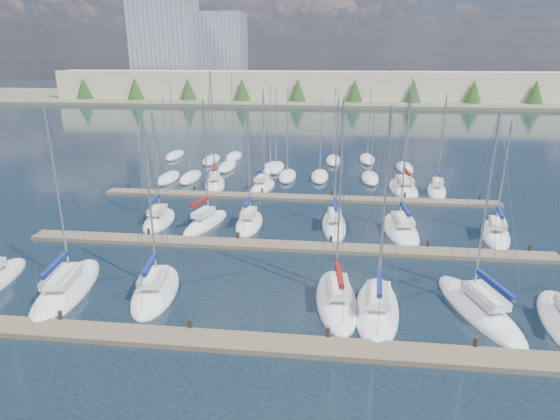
# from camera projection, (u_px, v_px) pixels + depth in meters

# --- Properties ---
(ground) EXTENTS (400.00, 400.00, 0.00)m
(ground) POSITION_uv_depth(u_px,v_px,m) (310.00, 148.00, 80.67)
(ground) COLOR #182531
(ground) RESTS_ON ground
(dock_near) EXTENTS (44.00, 1.93, 1.10)m
(dock_near) POSITION_uv_depth(u_px,v_px,m) (255.00, 343.00, 26.00)
(dock_near) COLOR #6B5E4C
(dock_near) RESTS_ON ground
(dock_mid) EXTENTS (44.00, 1.93, 1.10)m
(dock_mid) POSITION_uv_depth(u_px,v_px,m) (283.00, 246.00, 39.19)
(dock_mid) COLOR #6B5E4C
(dock_mid) RESTS_ON ground
(dock_far) EXTENTS (44.00, 1.93, 1.10)m
(dock_far) POSITION_uv_depth(u_px,v_px,m) (296.00, 197.00, 52.37)
(dock_far) COLOR #6B5E4C
(dock_far) RESTS_ON ground
(sailboat_i) EXTENTS (3.88, 7.76, 12.44)m
(sailboat_i) POSITION_uv_depth(u_px,v_px,m) (206.00, 223.00, 44.41)
(sailboat_i) COLOR white
(sailboat_i) RESTS_ON ground
(sailboat_c) EXTENTS (3.93, 7.96, 12.83)m
(sailboat_c) POSITION_uv_depth(u_px,v_px,m) (156.00, 290.00, 31.79)
(sailboat_c) COLOR white
(sailboat_c) RESTS_ON ground
(sailboat_f) EXTENTS (4.96, 9.64, 13.20)m
(sailboat_f) POSITION_uv_depth(u_px,v_px,m) (479.00, 309.00, 29.46)
(sailboat_f) COLOR white
(sailboat_f) RESTS_ON ground
(sailboat_n) EXTENTS (4.14, 8.37, 14.49)m
(sailboat_n) POSITION_uv_depth(u_px,v_px,m) (215.00, 184.00, 57.71)
(sailboat_n) COLOR white
(sailboat_n) RESTS_ON ground
(sailboat_h) EXTENTS (2.97, 6.77, 11.44)m
(sailboat_h) POSITION_uv_depth(u_px,v_px,m) (159.00, 220.00, 45.11)
(sailboat_h) COLOR white
(sailboat_h) RESTS_ON ground
(sailboat_b) EXTENTS (4.33, 9.92, 13.07)m
(sailboat_b) POSITION_uv_depth(u_px,v_px,m) (67.00, 289.00, 32.00)
(sailboat_b) COLOR white
(sailboat_b) RESTS_ON ground
(sailboat_m) EXTENTS (3.88, 7.92, 10.83)m
(sailboat_m) POSITION_uv_depth(u_px,v_px,m) (495.00, 234.00, 41.71)
(sailboat_m) COLOR white
(sailboat_m) RESTS_ON ground
(sailboat_l) EXTENTS (3.41, 9.02, 13.34)m
(sailboat_l) POSITION_uv_depth(u_px,v_px,m) (401.00, 230.00, 42.76)
(sailboat_l) COLOR white
(sailboat_l) RESTS_ON ground
(sailboat_q) EXTENTS (3.49, 8.90, 12.63)m
(sailboat_q) POSITION_uv_depth(u_px,v_px,m) (403.00, 188.00, 55.90)
(sailboat_q) COLOR white
(sailboat_q) RESTS_ON ground
(sailboat_k) EXTENTS (2.56, 8.26, 12.56)m
(sailboat_k) POSITION_uv_depth(u_px,v_px,m) (334.00, 225.00, 43.92)
(sailboat_k) COLOR white
(sailboat_k) RESTS_ON ground
(sailboat_r) EXTENTS (3.14, 7.39, 12.00)m
(sailboat_r) POSITION_uv_depth(u_px,v_px,m) (437.00, 191.00, 54.84)
(sailboat_r) COLOR white
(sailboat_r) RESTS_ON ground
(sailboat_e) EXTENTS (3.46, 8.69, 13.48)m
(sailboat_e) POSITION_uv_depth(u_px,v_px,m) (377.00, 308.00, 29.52)
(sailboat_e) COLOR white
(sailboat_e) RESTS_ON ground
(sailboat_j) EXTENTS (2.57, 6.93, 11.83)m
(sailboat_j) POSITION_uv_depth(u_px,v_px,m) (249.00, 223.00, 44.42)
(sailboat_j) COLOR white
(sailboat_j) RESTS_ON ground
(sailboat_d) EXTENTS (3.30, 8.62, 13.77)m
(sailboat_d) POSITION_uv_depth(u_px,v_px,m) (336.00, 300.00, 30.55)
(sailboat_d) COLOR white
(sailboat_d) RESTS_ON ground
(sailboat_o) EXTENTS (3.36, 6.67, 12.26)m
(sailboat_o) POSITION_uv_depth(u_px,v_px,m) (263.00, 187.00, 56.44)
(sailboat_o) COLOR white
(sailboat_o) RESTS_ON ground
(distant_boats) EXTENTS (36.93, 20.75, 13.30)m
(distant_boats) POSITION_uv_depth(u_px,v_px,m) (273.00, 167.00, 65.75)
(distant_boats) COLOR #9EA0A5
(distant_boats) RESTS_ON ground
(shoreline) EXTENTS (400.00, 60.00, 38.00)m
(shoreline) POSITION_uv_depth(u_px,v_px,m) (286.00, 78.00, 164.31)
(shoreline) COLOR #666B51
(shoreline) RESTS_ON ground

